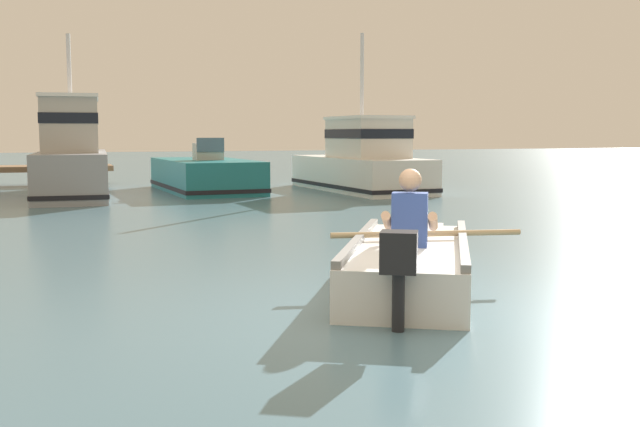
% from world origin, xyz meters
% --- Properties ---
extents(ground_plane, '(120.00, 120.00, 0.00)m').
position_xyz_m(ground_plane, '(0.00, 0.00, 0.00)').
color(ground_plane, slate).
extents(rowboat_with_person, '(2.54, 3.44, 1.19)m').
position_xyz_m(rowboat_with_person, '(0.47, 1.03, 0.25)').
color(rowboat_with_person, white).
rests_on(rowboat_with_person, ground).
extents(moored_boat_grey, '(2.00, 6.05, 3.91)m').
position_xyz_m(moored_boat_grey, '(-2.33, 13.60, 0.90)').
color(moored_boat_grey, gray).
rests_on(moored_boat_grey, ground).
extents(moored_boat_teal, '(2.28, 4.87, 1.42)m').
position_xyz_m(moored_boat_teal, '(1.04, 14.13, 0.40)').
color(moored_boat_teal, '#1E727A').
rests_on(moored_boat_teal, ground).
extents(moored_boat_white, '(2.12, 5.48, 4.16)m').
position_xyz_m(moored_boat_white, '(5.01, 12.82, 0.74)').
color(moored_boat_white, white).
rests_on(moored_boat_white, ground).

